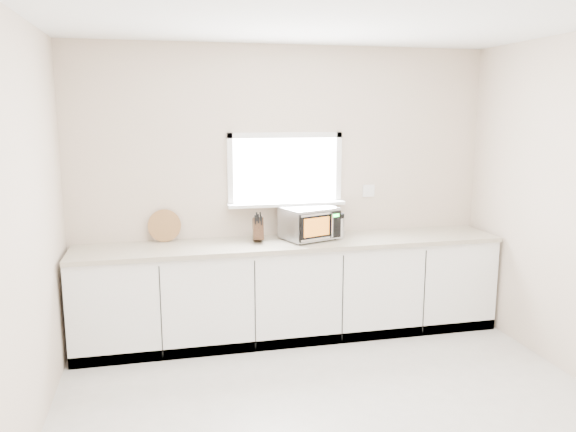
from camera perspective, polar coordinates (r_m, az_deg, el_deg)
name	(u,v)px	position (r m, az deg, el deg)	size (l,w,h in m)	color
back_wall	(285,189)	(5.37, -0.32, 2.77)	(4.00, 0.17, 2.70)	beige
cabinets	(292,291)	(5.30, 0.39, -7.61)	(3.92, 0.60, 0.88)	white
countertop	(292,243)	(5.16, 0.42, -2.78)	(3.92, 0.64, 0.04)	#B8AE98
microwave	(309,223)	(5.20, 2.19, -0.68)	(0.56, 0.50, 0.30)	black
knife_block	(258,229)	(5.12, -3.06, -1.30)	(0.11, 0.20, 0.28)	#3F2B16
cutting_board	(164,226)	(5.24, -12.45, -0.96)	(0.30, 0.30, 0.02)	#9D673C
coffee_grinder	(337,225)	(5.30, 5.01, -0.95)	(0.17, 0.17, 0.24)	#A9ACB0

